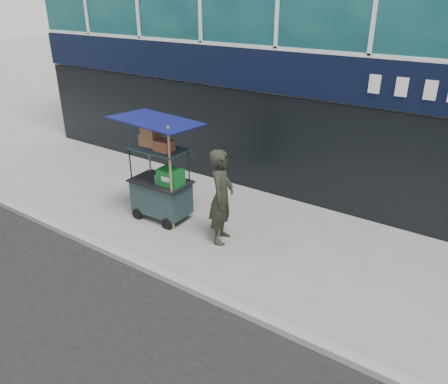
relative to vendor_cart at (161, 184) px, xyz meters
The scene contains 4 objects.
ground 2.10m from the vendor_cart, 48.74° to the right, with size 80.00×80.00×0.00m, color slate.
curb 2.22m from the vendor_cart, 52.35° to the right, with size 80.00×0.18×0.12m, color gray.
vendor_cart is the anchor object (origin of this frame).
vendor_man 1.60m from the vendor_cart, ahead, with size 0.69×0.45×1.89m, color black.
Camera 1 is at (4.62, -4.72, 4.51)m, focal length 35.00 mm.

